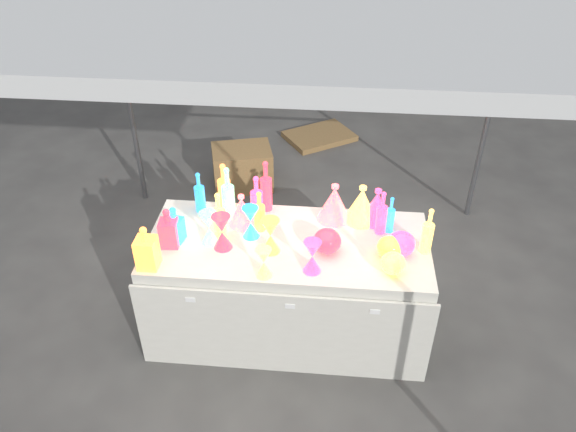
# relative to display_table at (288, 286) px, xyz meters

# --- Properties ---
(ground) EXTENTS (80.00, 80.00, 0.00)m
(ground) POSITION_rel_display_table_xyz_m (-0.00, 0.01, -0.37)
(ground) COLOR #5B5954
(ground) RESTS_ON ground
(display_table) EXTENTS (1.84, 0.83, 0.75)m
(display_table) POSITION_rel_display_table_xyz_m (0.00, 0.00, 0.00)
(display_table) COLOR silver
(display_table) RESTS_ON ground
(cardboard_box_closed) EXTENTS (0.64, 0.53, 0.40)m
(cardboard_box_closed) POSITION_rel_display_table_xyz_m (-0.61, 1.81, -0.17)
(cardboard_box_closed) COLOR olive
(cardboard_box_closed) RESTS_ON ground
(cardboard_box_flat) EXTENTS (0.87, 0.81, 0.06)m
(cardboard_box_flat) POSITION_rel_display_table_xyz_m (0.09, 2.85, -0.34)
(cardboard_box_flat) COLOR olive
(cardboard_box_flat) RESTS_ON ground
(bottle_0) EXTENTS (0.10, 0.10, 0.35)m
(bottle_0) POSITION_rel_display_table_xyz_m (-0.47, 0.35, 0.55)
(bottle_0) COLOR #E11541
(bottle_0) RESTS_ON display_table
(bottle_1) EXTENTS (0.09, 0.09, 0.30)m
(bottle_1) POSITION_rel_display_table_xyz_m (-0.63, 0.30, 0.53)
(bottle_1) COLOR #167C29
(bottle_1) RESTS_ON display_table
(bottle_2) EXTENTS (0.11, 0.11, 0.38)m
(bottle_2) POSITION_rel_display_table_xyz_m (-0.18, 0.36, 0.56)
(bottle_2) COLOR #D14C16
(bottle_2) RESTS_ON display_table
(bottle_3) EXTENTS (0.11, 0.11, 0.33)m
(bottle_3) POSITION_rel_display_table_xyz_m (-0.23, 0.25, 0.54)
(bottle_3) COLOR blue
(bottle_3) RESTS_ON display_table
(bottle_4) EXTENTS (0.10, 0.10, 0.35)m
(bottle_4) POSITION_rel_display_table_xyz_m (-0.43, 0.00, 0.55)
(bottle_4) COLOR #148279
(bottle_4) RESTS_ON display_table
(bottle_5) EXTENTS (0.10, 0.10, 0.40)m
(bottle_5) POSITION_rel_display_table_xyz_m (-0.41, 0.23, 0.57)
(bottle_5) COLOR #BD257C
(bottle_5) RESTS_ON display_table
(bottle_6) EXTENTS (0.10, 0.10, 0.29)m
(bottle_6) POSITION_rel_display_table_xyz_m (-0.20, 0.12, 0.52)
(bottle_6) COLOR #E11541
(bottle_6) RESTS_ON display_table
(decanter_0) EXTENTS (0.12, 0.12, 0.29)m
(decanter_0) POSITION_rel_display_table_xyz_m (-0.81, -0.30, 0.52)
(decanter_0) COLOR #E11541
(decanter_0) RESTS_ON display_table
(decanter_1) EXTENTS (0.12, 0.12, 0.27)m
(decanter_1) POSITION_rel_display_table_xyz_m (-0.74, -0.09, 0.51)
(decanter_1) COLOR #D14C16
(decanter_1) RESTS_ON display_table
(decanter_2) EXTENTS (0.11, 0.11, 0.25)m
(decanter_2) POSITION_rel_display_table_xyz_m (-0.71, -0.04, 0.50)
(decanter_2) COLOR #167C29
(decanter_2) RESTS_ON display_table
(hourglass_0) EXTENTS (0.12, 0.12, 0.24)m
(hourglass_0) POSITION_rel_display_table_xyz_m (-0.40, -0.08, 0.49)
(hourglass_0) COLOR #D14C16
(hourglass_0) RESTS_ON display_table
(hourglass_1) EXTENTS (0.13, 0.13, 0.22)m
(hourglass_1) POSITION_rel_display_table_xyz_m (0.17, -0.26, 0.48)
(hourglass_1) COLOR blue
(hourglass_1) RESTS_ON display_table
(hourglass_2) EXTENTS (0.12, 0.12, 0.20)m
(hourglass_2) POSITION_rel_display_table_xyz_m (-0.11, -0.32, 0.47)
(hourglass_2) COLOR #148279
(hourglass_2) RESTS_ON display_table
(hourglass_3) EXTENTS (0.15, 0.15, 0.23)m
(hourglass_3) POSITION_rel_display_table_xyz_m (-0.49, -0.04, 0.49)
(hourglass_3) COLOR #BD257C
(hourglass_3) RESTS_ON display_table
(hourglass_4) EXTENTS (0.15, 0.15, 0.24)m
(hourglass_4) POSITION_rel_display_table_xyz_m (-0.10, -0.09, 0.49)
(hourglass_4) COLOR #E11541
(hourglass_4) RESTS_ON display_table
(hourglass_5) EXTENTS (0.13, 0.13, 0.22)m
(hourglass_5) POSITION_rel_display_table_xyz_m (-0.24, 0.04, 0.49)
(hourglass_5) COLOR #167C29
(hourglass_5) RESTS_ON display_table
(globe_0) EXTENTS (0.20, 0.20, 0.13)m
(globe_0) POSITION_rel_display_table_xyz_m (0.63, -0.08, 0.44)
(globe_0) COLOR #E11541
(globe_0) RESTS_ON display_table
(globe_1) EXTENTS (0.17, 0.17, 0.12)m
(globe_1) POSITION_rel_display_table_xyz_m (0.64, -0.23, 0.44)
(globe_1) COLOR #148279
(globe_1) RESTS_ON display_table
(globe_2) EXTENTS (0.21, 0.21, 0.14)m
(globe_2) POSITION_rel_display_table_xyz_m (0.25, -0.07, 0.45)
(globe_2) COLOR #D14C16
(globe_2) RESTS_ON display_table
(globe_3) EXTENTS (0.21, 0.21, 0.14)m
(globe_3) POSITION_rel_display_table_xyz_m (0.70, -0.05, 0.44)
(globe_3) COLOR blue
(globe_3) RESTS_ON display_table
(lampshade_0) EXTENTS (0.23, 0.23, 0.22)m
(lampshade_0) POSITION_rel_display_table_xyz_m (-0.32, 0.17, 0.49)
(lampshade_0) COLOR yellow
(lampshade_0) RESTS_ON display_table
(lampshade_1) EXTENTS (0.27, 0.27, 0.26)m
(lampshade_1) POSITION_rel_display_table_xyz_m (0.28, 0.29, 0.51)
(lampshade_1) COLOR yellow
(lampshade_1) RESTS_ON display_table
(lampshade_2) EXTENTS (0.21, 0.21, 0.25)m
(lampshade_2) POSITION_rel_display_table_xyz_m (0.56, 0.29, 0.50)
(lampshade_2) COLOR blue
(lampshade_2) RESTS_ON display_table
(lampshade_3) EXTENTS (0.27, 0.27, 0.26)m
(lampshade_3) POSITION_rel_display_table_xyz_m (0.46, 0.29, 0.51)
(lampshade_3) COLOR #148279
(lampshade_3) RESTS_ON display_table
(bottle_8) EXTENTS (0.06, 0.06, 0.26)m
(bottle_8) POSITION_rel_display_table_xyz_m (0.64, 0.18, 0.51)
(bottle_8) COLOR #167C29
(bottle_8) RESTS_ON display_table
(bottle_10) EXTENTS (0.07, 0.07, 0.31)m
(bottle_10) POSITION_rel_display_table_xyz_m (0.59, 0.16, 0.53)
(bottle_10) COLOR blue
(bottle_10) RESTS_ON display_table
(bottle_11) EXTENTS (0.08, 0.08, 0.32)m
(bottle_11) POSITION_rel_display_table_xyz_m (0.86, -0.01, 0.54)
(bottle_11) COLOR #148279
(bottle_11) RESTS_ON display_table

